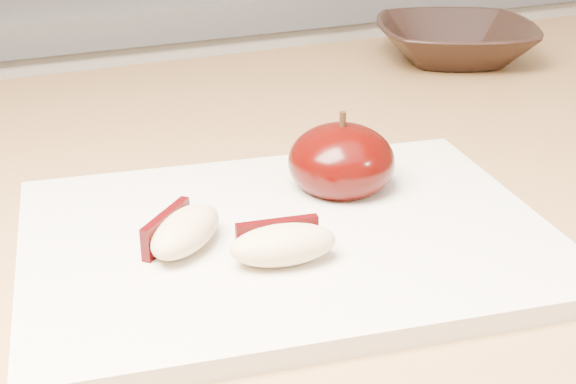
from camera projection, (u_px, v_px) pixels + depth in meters
name	position (u px, v px, depth m)	size (l,w,h in m)	color
back_cabinet	(141.00, 247.00, 1.38)	(2.40, 0.62, 0.94)	silver
cutting_board	(288.00, 239.00, 0.49)	(0.31, 0.23, 0.01)	silver
apple_half	(341.00, 161.00, 0.53)	(0.09, 0.09, 0.06)	black
apple_wedge_a	(183.00, 231.00, 0.46)	(0.06, 0.06, 0.02)	beige
apple_wedge_b	(282.00, 244.00, 0.44)	(0.06, 0.04, 0.02)	beige
bowl	(455.00, 42.00, 0.86)	(0.17, 0.17, 0.04)	black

